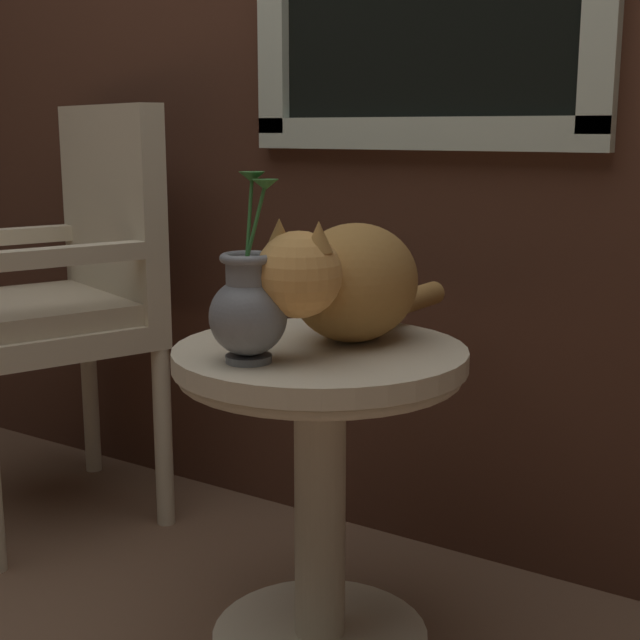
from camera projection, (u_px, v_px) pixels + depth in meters
name	position (u px, v px, depth m)	size (l,w,h in m)	color
wicker_side_table	(320.00, 445.00, 1.65)	(0.52, 0.52, 0.58)	beige
wicker_chair	(65.00, 288.00, 2.25)	(0.62, 0.60, 1.02)	beige
cat	(346.00, 281.00, 1.62)	(0.22, 0.56, 0.24)	#AD7A3D
pewter_vase_with_ivy	(248.00, 307.00, 1.50)	(0.13, 0.13, 0.31)	slate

